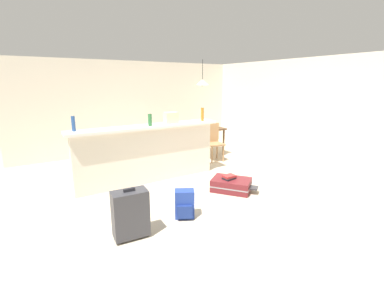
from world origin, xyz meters
TOP-DOWN VIEW (x-y plane):
  - ground_plane at (0.00, 0.00)m, footprint 13.00×13.00m
  - wall_back at (0.00, 3.05)m, footprint 6.60×0.10m
  - wall_right at (3.05, 0.30)m, footprint 0.10×6.00m
  - partition_half_wall at (-0.77, 0.47)m, footprint 2.80×0.20m
  - bar_countertop at (-0.77, 0.47)m, footprint 2.96×0.40m
  - bottle_blue at (-2.06, 0.54)m, footprint 0.06×0.06m
  - bottle_green at (-0.74, 0.39)m, footprint 0.07×0.07m
  - bottle_amber at (0.47, 0.43)m, footprint 0.06×0.06m
  - grocery_bag at (-0.26, 0.49)m, footprint 0.26×0.18m
  - dining_table at (1.23, 1.59)m, footprint 1.10×0.80m
  - dining_chair_near_partition at (1.22, 1.04)m, footprint 0.45×0.45m
  - pendant_lamp at (1.28, 1.64)m, footprint 0.34×0.34m
  - suitcase_flat_maroon at (0.33, -0.74)m, footprint 0.81×0.86m
  - suitcase_upright_charcoal at (-1.74, -1.25)m, footprint 0.46×0.27m
  - backpack_blue at (-0.90, -1.16)m, footprint 0.33×0.32m
  - book_stack at (0.30, -0.71)m, footprint 0.24×0.19m

SIDE VIEW (x-z plane):
  - ground_plane at x=0.00m, z-range -0.05..0.00m
  - suitcase_flat_maroon at x=0.33m, z-range 0.00..0.22m
  - backpack_blue at x=-0.90m, z-range -0.01..0.41m
  - book_stack at x=0.30m, z-range 0.22..0.29m
  - suitcase_upright_charcoal at x=-1.74m, z-range 0.00..0.67m
  - dining_chair_near_partition at x=1.22m, z-range 0.05..0.98m
  - partition_half_wall at x=-0.77m, z-range 0.00..1.08m
  - dining_table at x=1.23m, z-range 0.28..1.02m
  - bar_countertop at x=-0.77m, z-range 1.08..1.13m
  - grocery_bag at x=-0.26m, z-range 1.13..1.35m
  - bottle_green at x=-0.74m, z-range 1.13..1.36m
  - wall_back at x=0.00m, z-range 0.00..2.50m
  - wall_right at x=3.05m, z-range 0.00..2.50m
  - bottle_blue at x=-2.06m, z-range 1.13..1.39m
  - bottle_amber at x=0.47m, z-range 1.13..1.41m
  - pendant_lamp at x=1.28m, z-range 1.59..2.27m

